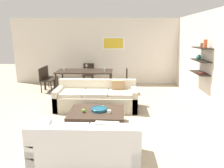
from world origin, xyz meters
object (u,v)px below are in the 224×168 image
Objects in this scene: candle_jar at (109,111)px; dining_chair_head at (88,73)px; coffee_table at (97,119)px; sofa_beige at (97,98)px; dining_table at (85,72)px; dining_chair_right_near at (123,79)px; wine_glass_head at (86,66)px; loveseat_white at (87,146)px; decorative_bowl at (99,109)px; apple_on_coffee_table at (84,111)px; wine_glass_left_near at (64,68)px; dining_chair_left_far at (49,76)px; dining_chair_left_near at (45,78)px; wine_glass_right_near at (104,69)px.

candle_jar is 4.30m from dining_chair_head.
sofa_beige is at bearing 95.70° from coffee_table.
dining_table is 1.46m from dining_chair_right_near.
wine_glass_head reaches higher than dining_chair_right_near.
loveseat_white reaches higher than coffee_table.
dining_chair_head is at bearing 101.52° from decorative_bowl.
decorative_bowl is at bearing -78.48° from dining_chair_head.
loveseat_white is at bearing -87.55° from sofa_beige.
loveseat_white is 20.04× the size of apple_on_coffee_table.
apple_on_coffee_table is at bearing -68.49° from wine_glass_left_near.
dining_chair_right_near is at bearing 72.68° from apple_on_coffee_table.
apple_on_coffee_table is (-0.57, 0.02, 0.01)m from candle_jar.
sofa_beige is at bearing -77.26° from dining_chair_head.
loveseat_white is 5.23m from dining_chair_left_far.
dining_chair_head is at bearing 97.90° from loveseat_white.
dining_chair_left_near is 5.37× the size of wine_glass_head.
apple_on_coffee_table is (-0.33, -0.12, 0.01)m from decorative_bowl.
coffee_table is at bearing 89.53° from loveseat_white.
dining_chair_left_far is 5.98× the size of wine_glass_right_near.
wine_glass_right_near reaches higher than decorative_bowl.
wine_glass_right_near is at bearing 90.20° from loveseat_white.
dining_chair_right_near reaches higher than dining_table.
apple_on_coffee_table is (-0.27, -0.09, 0.23)m from coffee_table.
dining_table is (-0.75, 4.52, 0.40)m from loveseat_white.
loveseat_white is 4.60m from dining_table.
loveseat_white is 1.30m from candle_jar.
wine_glass_head reaches higher than loveseat_white.
dining_chair_left_near reaches higher than coffee_table.
dining_chair_head is 1.58m from dining_chair_left_far.
apple_on_coffee_table is at bearing -96.67° from sofa_beige.
apple_on_coffee_table is at bearing -82.43° from wine_glass_head.
decorative_bowl is 0.42× the size of dining_chair_right_near.
apple_on_coffee_table is 3.29m from dining_table.
dining_chair_left_near is at bearing 122.48° from apple_on_coffee_table.
dining_table is at bearing 8.99° from dining_chair_left_near.
wine_glass_left_near reaches higher than apple_on_coffee_table.
dining_chair_right_near is at bearing 78.11° from decorative_bowl.
loveseat_white reaches higher than dining_table.
dining_chair_right_near reaches higher than apple_on_coffee_table.
dining_chair_left_far is (-1.92, 3.47, 0.08)m from apple_on_coffee_table.
sofa_beige is at bearing 83.33° from apple_on_coffee_table.
dining_chair_left_near is at bearing -154.93° from wine_glass_head.
wine_glass_head reaches higher than coffee_table.
candle_jar is 3.05m from dining_chair_right_near.
dining_table is (-0.76, 3.15, 0.50)m from coffee_table.
dining_chair_left_near is 5.74× the size of wine_glass_left_near.
wine_glass_right_near is (-0.03, 3.03, 0.66)m from coffee_table.
sofa_beige is 2.69m from dining_chair_left_near.
dining_chair_right_near is (0.37, 3.03, 0.09)m from candle_jar.
decorative_bowl is at bearing -75.26° from dining_table.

